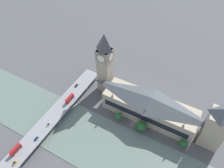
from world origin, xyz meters
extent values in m
plane|color=#4C4C4F|center=(0.00, 0.00, 0.00)|extent=(600.00, 600.00, 0.00)
cube|color=slate|center=(-31.23, 0.00, 0.15)|extent=(50.45, 360.00, 0.30)
cube|color=tan|center=(14.92, -8.00, 9.63)|extent=(23.85, 82.29, 19.26)
cube|color=black|center=(2.85, -8.00, 10.59)|extent=(0.40, 75.71, 5.78)
pyramid|color=#3D4247|center=(14.92, -8.00, 22.15)|extent=(23.37, 80.64, 5.79)
cone|color=gray|center=(4.00, -39.27, 21.76)|extent=(2.20, 2.20, 5.00)
cone|color=gray|center=(4.00, -8.00, 21.76)|extent=(2.20, 2.20, 5.00)
cone|color=gray|center=(4.00, 23.27, 21.76)|extent=(2.20, 2.20, 5.00)
cube|color=tan|center=(25.68, 42.99, 24.30)|extent=(11.70, 11.70, 48.61)
cube|color=gray|center=(25.68, 42.99, 43.35)|extent=(12.40, 12.40, 10.53)
cylinder|color=black|center=(19.66, 42.99, 43.35)|extent=(0.50, 7.90, 7.90)
cylinder|color=silver|center=(19.53, 42.99, 43.35)|extent=(0.62, 7.31, 7.31)
cylinder|color=black|center=(31.70, 42.99, 43.35)|extent=(0.50, 7.90, 7.90)
cylinder|color=silver|center=(31.82, 42.99, 43.35)|extent=(0.62, 7.31, 7.31)
cylinder|color=black|center=(25.68, 36.97, 43.35)|extent=(7.90, 0.50, 7.90)
cylinder|color=silver|center=(25.68, 36.85, 43.35)|extent=(7.31, 0.62, 7.31)
cylinder|color=black|center=(25.68, 49.02, 43.35)|extent=(7.90, 0.50, 7.90)
cylinder|color=silver|center=(25.68, 49.14, 43.35)|extent=(7.31, 0.62, 7.31)
pyramid|color=#424247|center=(25.68, 42.99, 56.65)|extent=(11.93, 11.93, 16.09)
cube|color=tan|center=(14.92, -61.12, 18.07)|extent=(15.95, 15.95, 36.15)
cube|color=slate|center=(-77.74, 64.34, 2.21)|extent=(3.00, 12.76, 4.42)
cube|color=slate|center=(-31.23, 64.34, 2.21)|extent=(3.00, 12.76, 4.42)
cube|color=slate|center=(15.29, 64.34, 2.21)|extent=(3.00, 12.76, 4.42)
cube|color=gray|center=(-31.23, 64.34, 5.02)|extent=(132.90, 15.01, 1.20)
cube|color=red|center=(-70.07, 67.53, 7.01)|extent=(10.24, 2.43, 1.90)
cube|color=black|center=(-70.07, 67.53, 7.39)|extent=(9.22, 2.49, 0.84)
cube|color=red|center=(-70.07, 67.53, 9.07)|extent=(10.04, 2.43, 2.23)
cube|color=black|center=(-70.07, 67.53, 9.18)|extent=(9.22, 2.49, 1.07)
cube|color=#A01515|center=(-70.07, 67.53, 10.27)|extent=(9.94, 2.31, 0.16)
cylinder|color=black|center=(-65.82, 66.42, 6.17)|extent=(1.10, 0.28, 1.10)
cylinder|color=black|center=(-65.82, 68.64, 6.17)|extent=(1.10, 0.28, 1.10)
cylinder|color=black|center=(-74.20, 66.42, 6.17)|extent=(1.10, 0.28, 1.10)
cylinder|color=black|center=(-74.20, 68.64, 6.17)|extent=(1.10, 0.28, 1.10)
cube|color=red|center=(-8.55, 61.60, 7.06)|extent=(10.31, 2.54, 2.00)
cube|color=black|center=(-8.55, 61.60, 7.46)|extent=(9.28, 2.60, 0.88)
cube|color=red|center=(-8.55, 61.60, 9.23)|extent=(10.10, 2.54, 2.35)
cube|color=black|center=(-8.55, 61.60, 9.35)|extent=(9.28, 2.60, 1.13)
cube|color=#A01515|center=(-8.55, 61.60, 10.49)|extent=(10.00, 2.42, 0.16)
cylinder|color=black|center=(-4.27, 60.44, 6.17)|extent=(1.09, 0.28, 1.09)
cylinder|color=black|center=(-4.27, 62.76, 6.17)|extent=(1.09, 0.28, 1.09)
cylinder|color=black|center=(-12.72, 60.44, 6.17)|extent=(1.09, 0.28, 1.09)
cylinder|color=black|center=(-12.72, 62.76, 6.17)|extent=(1.09, 0.28, 1.09)
cube|color=silver|center=(-39.19, 61.51, 6.16)|extent=(4.31, 1.75, 0.63)
cube|color=black|center=(-39.32, 61.51, 6.69)|extent=(2.24, 1.58, 0.43)
cylinder|color=black|center=(-37.47, 60.73, 5.93)|extent=(0.62, 0.22, 0.62)
cylinder|color=black|center=(-37.47, 62.30, 5.93)|extent=(0.62, 0.22, 0.62)
cylinder|color=black|center=(-40.91, 60.73, 5.93)|extent=(0.62, 0.22, 0.62)
cylinder|color=black|center=(-40.91, 62.30, 5.93)|extent=(0.62, 0.22, 0.62)
cube|color=black|center=(9.56, 67.17, 6.21)|extent=(4.07, 1.90, 0.68)
cube|color=black|center=(9.44, 67.17, 6.78)|extent=(2.12, 1.71, 0.46)
cylinder|color=black|center=(11.11, 66.31, 5.96)|extent=(0.69, 0.22, 0.69)
cylinder|color=black|center=(11.11, 68.03, 5.96)|extent=(0.69, 0.22, 0.69)
cylinder|color=black|center=(8.00, 66.31, 5.96)|extent=(0.69, 0.22, 0.69)
cylinder|color=black|center=(8.00, 68.03, 5.96)|extent=(0.69, 0.22, 0.69)
cube|color=navy|center=(-54.55, 61.23, 6.19)|extent=(3.83, 1.77, 0.66)
cube|color=black|center=(-54.67, 61.23, 6.79)|extent=(1.99, 1.59, 0.56)
cylinder|color=black|center=(-53.10, 60.43, 5.95)|extent=(0.66, 0.22, 0.66)
cylinder|color=black|center=(-53.10, 62.02, 5.95)|extent=(0.66, 0.22, 0.66)
cylinder|color=black|center=(-56.01, 60.43, 5.95)|extent=(0.66, 0.22, 0.66)
cylinder|color=black|center=(-56.01, 62.02, 5.95)|extent=(0.66, 0.22, 0.66)
cube|color=gold|center=(-77.68, 61.41, 6.21)|extent=(4.02, 1.79, 0.72)
cube|color=black|center=(-77.80, 61.41, 6.84)|extent=(2.09, 1.61, 0.54)
cylinder|color=black|center=(-76.11, 60.60, 5.94)|extent=(0.64, 0.22, 0.64)
cylinder|color=black|center=(-76.11, 62.22, 5.94)|extent=(0.64, 0.22, 0.64)
cylinder|color=black|center=(-79.24, 60.60, 5.94)|extent=(0.64, 0.22, 0.64)
cylinder|color=black|center=(-79.24, 62.22, 5.94)|extent=(0.64, 0.22, 0.64)
cylinder|color=brown|center=(-2.86, -8.47, 1.30)|extent=(0.70, 0.70, 2.60)
sphere|color=#1E4C23|center=(-2.86, -8.47, 6.50)|extent=(9.18, 9.18, 9.18)
cylinder|color=brown|center=(-1.39, -44.13, 1.62)|extent=(0.70, 0.70, 3.25)
sphere|color=#1E4C23|center=(-1.39, -44.13, 6.00)|extent=(6.48, 6.48, 6.48)
cylinder|color=brown|center=(-2.77, 13.45, 1.41)|extent=(0.70, 0.70, 2.81)
sphere|color=#235628|center=(-2.77, 13.45, 5.52)|extent=(6.37, 6.37, 6.37)
camera|label=1|loc=(-103.17, -35.61, 164.63)|focal=35.00mm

